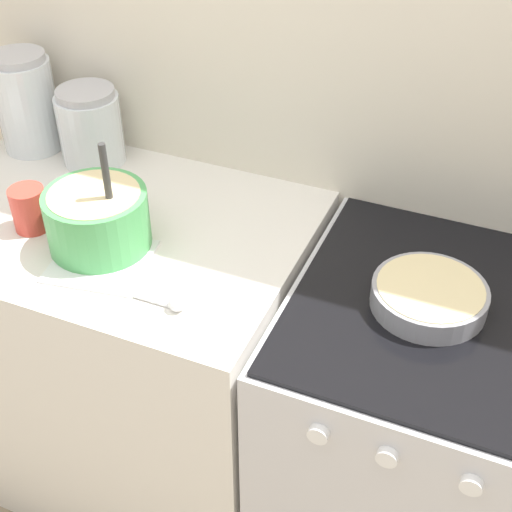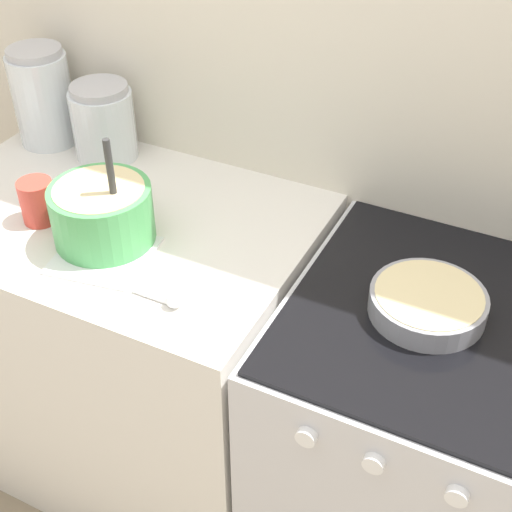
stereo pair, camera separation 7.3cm
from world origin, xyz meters
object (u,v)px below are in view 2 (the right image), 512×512
mixing_bowl (102,211)px  tin_can (38,201)px  storage_jar_left (44,103)px  stove (434,461)px  baking_pan (428,303)px  storage_jar_middle (104,127)px

mixing_bowl → tin_can: 0.19m
storage_jar_left → tin_can: size_ratio=2.54×
mixing_bowl → tin_can: mixing_bowl is taller
stove → tin_can: bearing=-174.7°
baking_pan → storage_jar_left: 1.18m
stove → mixing_bowl: bearing=-173.6°
mixing_bowl → storage_jar_left: size_ratio=1.01×
storage_jar_middle → baking_pan: bearing=-14.0°
mixing_bowl → tin_can: size_ratio=2.56×
stove → mixing_bowl: mixing_bowl is taller
mixing_bowl → storage_jar_middle: (-0.23, 0.32, 0.01)m
stove → storage_jar_left: 1.38m
storage_jar_middle → tin_can: bearing=-83.1°
stove → baking_pan: 0.49m
mixing_bowl → baking_pan: bearing=6.6°
baking_pan → tin_can: 0.92m
stove → baking_pan: baking_pan is taller
stove → tin_can: 1.13m
stove → mixing_bowl: (-0.82, -0.09, 0.53)m
stove → mixing_bowl: size_ratio=3.31×
storage_jar_left → tin_can: (0.24, -0.33, -0.06)m
mixing_bowl → storage_jar_middle: size_ratio=1.32×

